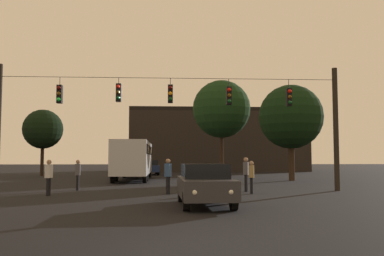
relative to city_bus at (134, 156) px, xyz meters
name	(u,v)px	position (x,y,z in m)	size (l,w,h in m)	color
ground_plane	(170,180)	(2.89, -1.09, -1.87)	(168.00, 168.00, 0.00)	black
overhead_signal_span	(172,117)	(2.95, -11.72, 2.03)	(17.96, 0.44, 6.59)	black
city_bus	(134,156)	(0.00, 0.00, 0.00)	(2.61, 11.02, 3.00)	#B7BCC6
car_near_right	(205,184)	(4.11, -18.21, -1.07)	(1.93, 4.38, 1.52)	#2D2D33
car_far_left	(150,167)	(0.83, 10.07, -1.07)	(2.19, 4.46, 1.52)	navy
pedestrian_crossing_left	(49,175)	(-2.73, -13.83, -0.93)	(0.29, 0.39, 1.65)	black
pedestrian_crossing_center	(251,175)	(6.81, -13.38, -0.98)	(0.32, 0.41, 1.59)	black
pedestrian_crossing_right	(168,174)	(2.76, -13.34, -0.90)	(0.35, 0.42, 1.70)	black
pedestrian_near_bus	(78,173)	(-2.09, -10.66, -0.94)	(0.28, 0.39, 1.64)	black
pedestrian_trailing	(246,172)	(6.78, -12.08, -0.86)	(0.35, 0.42, 1.76)	black
corner_building	(217,141)	(9.34, 23.01, 2.23)	(22.97, 9.54, 8.19)	black
tree_left_silhouette	(291,117)	(12.26, -1.79, 3.05)	(4.97, 4.97, 7.42)	#2D2116
tree_behind_building	(43,129)	(-9.44, 7.63, 2.66)	(3.83, 3.83, 6.45)	black
tree_right_far	(221,109)	(7.71, 4.99, 4.42)	(5.40, 5.40, 9.00)	#2D2116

